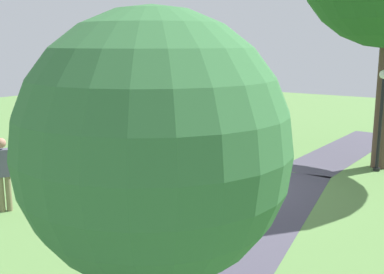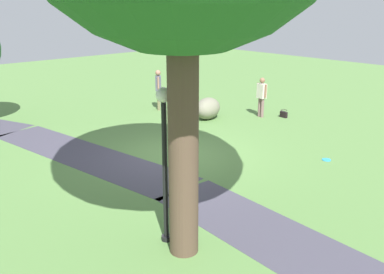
% 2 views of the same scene
% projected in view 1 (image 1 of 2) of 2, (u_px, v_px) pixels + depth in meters
% --- Properties ---
extents(ground_plane, '(48.00, 48.00, 0.00)m').
position_uv_depth(ground_plane, '(228.00, 182.00, 13.16)').
color(ground_plane, '#578041').
extents(footpath_segment_near, '(8.09, 2.20, 0.01)m').
position_uv_depth(footpath_segment_near, '(346.00, 150.00, 17.19)').
color(footpath_segment_near, '#43404E').
rests_on(footpath_segment_near, ground).
extents(footpath_segment_mid, '(8.17, 2.91, 0.01)m').
position_uv_depth(footpath_segment_mid, '(265.00, 218.00, 10.48)').
color(footpath_segment_mid, '#43404E').
rests_on(footpath_segment_mid, ground).
extents(young_tree_near_path, '(2.58, 2.58, 4.22)m').
position_uv_depth(young_tree_near_path, '(154.00, 148.00, 4.34)').
color(young_tree_near_path, '#4E3C31').
rests_on(young_tree_near_path, ground).
extents(lamp_post, '(0.28, 0.28, 3.11)m').
position_uv_depth(lamp_post, '(381.00, 109.00, 13.96)').
color(lamp_post, black).
rests_on(lamp_post, ground).
extents(lawn_boulder, '(1.32, 1.58, 0.86)m').
position_uv_depth(lawn_boulder, '(70.00, 167.00, 13.17)').
color(lawn_boulder, gray).
rests_on(lawn_boulder, ground).
extents(woman_with_handbag, '(0.52, 0.28, 1.63)m').
position_uv_depth(woman_with_handbag, '(61.00, 135.00, 15.10)').
color(woman_with_handbag, '#7F615E').
rests_on(woman_with_handbag, ground).
extents(man_near_boulder, '(0.43, 0.41, 1.75)m').
position_uv_depth(man_near_boulder, '(3.00, 169.00, 10.71)').
color(man_near_boulder, olive).
rests_on(man_near_boulder, ground).
extents(handbag_on_grass, '(0.33, 0.30, 0.31)m').
position_uv_depth(handbag_on_grass, '(66.00, 152.00, 16.17)').
color(handbag_on_grass, black).
rests_on(handbag_on_grass, ground).
extents(backpack_by_boulder, '(0.32, 0.33, 0.40)m').
position_uv_depth(backpack_by_boulder, '(106.00, 179.00, 12.81)').
color(backpack_by_boulder, '#6B6943').
rests_on(backpack_by_boulder, ground).
extents(frisbee_on_grass, '(0.26, 0.26, 0.02)m').
position_uv_depth(frisbee_on_grass, '(199.00, 147.00, 17.63)').
color(frisbee_on_grass, '#2C9DDC').
rests_on(frisbee_on_grass, ground).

